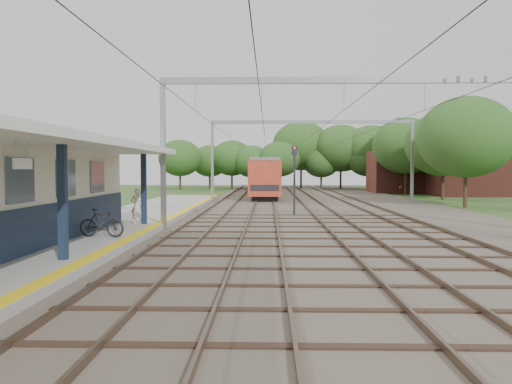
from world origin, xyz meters
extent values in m
plane|color=#2D4C1E|center=(0.00, 0.00, 0.00)|extent=(160.00, 160.00, 0.00)
cube|color=#473D33|center=(4.00, 30.00, 0.05)|extent=(18.00, 90.00, 0.10)
cube|color=gray|center=(-7.50, 14.00, 0.17)|extent=(5.00, 52.00, 0.35)
cube|color=yellow|center=(-5.25, 14.00, 0.35)|extent=(0.45, 52.00, 0.01)
cube|color=#101D34|center=(-7.28, 7.00, 1.05)|extent=(0.06, 18.00, 1.40)
cube|color=slate|center=(-7.27, 7.00, 2.55)|extent=(0.05, 16.00, 1.30)
cube|color=#101D34|center=(-5.90, 6.00, 1.95)|extent=(0.22, 0.22, 3.20)
cube|color=#101D34|center=(-5.90, 15.00, 1.95)|extent=(0.22, 0.22, 3.20)
cube|color=white|center=(-6.00, 4.00, 3.00)|extent=(0.06, 0.85, 0.26)
cube|color=brown|center=(-4.22, 30.00, 0.17)|extent=(0.07, 88.00, 0.15)
cube|color=brown|center=(-2.78, 30.00, 0.17)|extent=(0.07, 88.00, 0.15)
cube|color=brown|center=(-1.22, 30.00, 0.17)|extent=(0.07, 88.00, 0.15)
cube|color=brown|center=(0.22, 30.00, 0.17)|extent=(0.07, 88.00, 0.15)
cube|color=brown|center=(2.48, 30.00, 0.17)|extent=(0.07, 88.00, 0.15)
cube|color=brown|center=(3.92, 30.00, 0.17)|extent=(0.07, 88.00, 0.15)
cube|color=brown|center=(6.08, 30.00, 0.17)|extent=(0.07, 88.00, 0.15)
cube|color=brown|center=(7.52, 30.00, 0.17)|extent=(0.07, 88.00, 0.15)
cube|color=gray|center=(-5.00, 15.00, 3.50)|extent=(0.22, 0.22, 7.00)
cube|color=gray|center=(3.50, 15.00, 6.85)|extent=(17.00, 0.20, 0.30)
cube|color=gray|center=(-5.00, 35.00, 3.50)|extent=(0.22, 0.22, 7.00)
cube|color=gray|center=(12.00, 35.00, 3.50)|extent=(0.22, 0.22, 7.00)
cube|color=gray|center=(3.50, 35.00, 6.85)|extent=(17.00, 0.20, 0.30)
cylinder|color=black|center=(-3.50, 30.00, 5.50)|extent=(0.02, 88.00, 0.02)
cylinder|color=black|center=(-0.50, 30.00, 5.50)|extent=(0.02, 88.00, 0.02)
cylinder|color=black|center=(3.20, 30.00, 5.50)|extent=(0.02, 88.00, 0.02)
cylinder|color=black|center=(6.80, 30.00, 5.50)|extent=(0.02, 88.00, 0.02)
cylinder|color=#382619|center=(-10.00, 61.00, 1.44)|extent=(0.28, 0.28, 2.88)
ellipsoid|color=#274A1A|center=(-10.00, 61.00, 4.96)|extent=(6.72, 6.72, 5.76)
cylinder|color=#382619|center=(-4.00, 63.00, 1.26)|extent=(0.28, 0.28, 2.52)
ellipsoid|color=#274A1A|center=(-4.00, 63.00, 4.34)|extent=(5.88, 5.88, 5.04)
cylinder|color=#382619|center=(2.00, 60.00, 1.62)|extent=(0.28, 0.28, 3.24)
ellipsoid|color=#274A1A|center=(2.00, 60.00, 5.58)|extent=(7.56, 7.56, 6.48)
cylinder|color=#382619|center=(8.00, 62.00, 1.35)|extent=(0.28, 0.28, 2.70)
ellipsoid|color=#274A1A|center=(8.00, 62.00, 4.65)|extent=(6.30, 6.30, 5.40)
cylinder|color=#382619|center=(14.50, 38.00, 1.26)|extent=(0.28, 0.28, 2.52)
ellipsoid|color=#274A1A|center=(14.50, 38.00, 4.34)|extent=(5.88, 5.88, 5.04)
cylinder|color=#382619|center=(15.00, 54.00, 1.44)|extent=(0.28, 0.28, 2.88)
ellipsoid|color=#274A1A|center=(15.00, 54.00, 4.96)|extent=(6.72, 6.72, 5.76)
cube|color=brown|center=(21.00, 46.00, 2.25)|extent=(7.00, 6.00, 4.50)
cube|color=maroon|center=(21.00, 46.00, 5.40)|extent=(4.99, 6.12, 4.99)
cube|color=brown|center=(16.00, 52.00, 2.50)|extent=(8.00, 6.00, 5.00)
cube|color=maroon|center=(16.00, 52.00, 5.90)|extent=(5.52, 6.12, 5.52)
imported|color=silver|center=(-6.20, 14.96, 1.16)|extent=(0.67, 0.52, 1.62)
imported|color=black|center=(-6.35, 10.52, 0.87)|extent=(1.80, 0.74, 1.05)
cube|color=black|center=(-0.50, 42.21, 0.32)|extent=(2.24, 16.00, 0.44)
cube|color=#A73019|center=(-0.50, 42.21, 2.06)|extent=(2.80, 17.39, 3.03)
cube|color=black|center=(-0.50, 42.21, 2.37)|extent=(2.84, 16.00, 0.87)
cube|color=slate|center=(-0.50, 42.21, 3.70)|extent=(2.58, 17.39, 0.28)
cube|color=black|center=(-0.50, 60.20, 0.32)|extent=(2.24, 16.00, 0.44)
cube|color=#A73019|center=(-0.50, 60.20, 2.06)|extent=(2.80, 17.39, 3.03)
cube|color=black|center=(-0.50, 60.20, 2.37)|extent=(2.84, 16.00, 0.87)
cube|color=slate|center=(-0.50, 60.20, 3.70)|extent=(2.58, 17.39, 0.28)
cylinder|color=black|center=(1.35, 22.01, 1.92)|extent=(0.15, 0.15, 3.85)
cube|color=black|center=(1.35, 22.01, 3.95)|extent=(0.32, 0.24, 0.53)
sphere|color=red|center=(1.35, 21.91, 4.10)|extent=(0.13, 0.13, 0.13)
camera|label=1|loc=(-0.19, -7.65, 2.88)|focal=35.00mm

